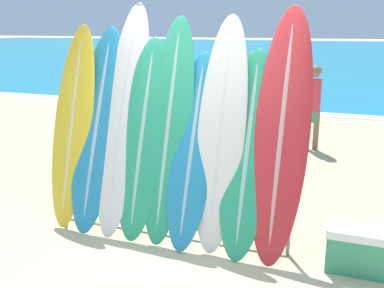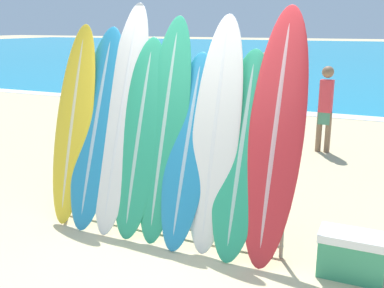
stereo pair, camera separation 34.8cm
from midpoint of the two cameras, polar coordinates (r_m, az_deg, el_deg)
name	(u,v)px [view 2 (the right image)]	position (r m, az deg, el deg)	size (l,w,h in m)	color
ground_plane	(164,257)	(4.70, -1.36, -14.17)	(160.00, 160.00, 0.00)	#CCB789
ocean_water	(370,53)	(41.39, 21.87, 10.66)	(120.00, 60.00, 0.01)	teal
surfboard_rack	(163,196)	(4.99, -1.75, -6.59)	(2.72, 0.04, 0.84)	gray
surfboard_slot_0	(74,124)	(5.45, -13.03, 2.53)	(0.51, 0.78, 2.31)	yellow
surfboard_slot_1	(97,127)	(5.29, -10.12, 2.17)	(0.58, 0.94, 2.28)	teal
surfboard_slot_2	(122,117)	(5.14, -6.98, 3.45)	(0.51, 1.03, 2.55)	silver
surfboard_slot_3	(140,137)	(4.98, -4.66, 0.90)	(0.55, 0.83, 2.17)	#289E70
surfboard_slot_4	(165,129)	(4.86, -1.43, 1.97)	(0.52, 0.86, 2.40)	#289E70
surfboard_slot_5	(188,149)	(4.74, 1.54, -0.72)	(0.50, 0.89, 2.02)	teal
surfboard_slot_6	(215,133)	(4.63, 5.15, 1.32)	(0.51, 0.80, 2.41)	silver
surfboard_slot_7	(241,153)	(4.57, 8.45, -1.21)	(0.54, 0.87, 2.06)	#289E70
surfboard_slot_8	(276,134)	(4.50, 12.75, 1.21)	(0.56, 0.98, 2.50)	red
person_near_water	(325,106)	(8.57, 17.71, 4.62)	(0.27, 0.21, 1.58)	#846047
person_mid_beach	(265,90)	(9.61, 10.33, 6.70)	(0.29, 0.29, 1.76)	#A87A5B
person_far_left	(210,99)	(9.04, 3.41, 5.74)	(0.27, 0.24, 1.56)	#846047
person_far_right	(233,113)	(6.97, 6.67, 3.92)	(0.27, 0.30, 1.78)	beige
cooler_box	(351,255)	(4.60, 21.71, -12.95)	(0.60, 0.33, 0.43)	#389366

